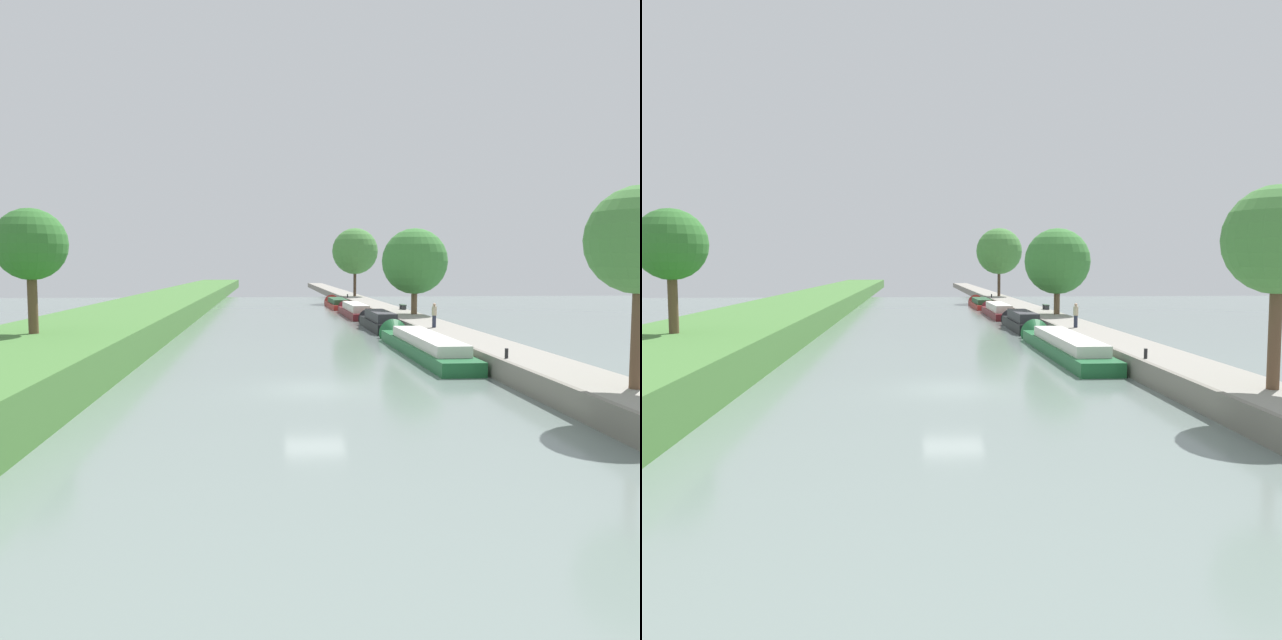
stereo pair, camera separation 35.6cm
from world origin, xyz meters
TOP-DOWN VIEW (x-y plane):
  - ground_plane at (0.00, 0.00)m, footprint 160.00×160.00m
  - right_towpath at (10.06, 0.00)m, footprint 3.09×260.00m
  - stone_quay at (8.39, 0.00)m, footprint 0.25×260.00m
  - narrowboat_green at (7.00, 10.46)m, footprint 2.14×16.56m
  - narrowboat_black at (7.08, 25.11)m, footprint 1.85×10.28m
  - narrowboat_maroon at (6.95, 38.76)m, footprint 1.93×13.26m
  - narrowboat_red at (6.80, 53.11)m, footprint 2.12×12.67m
  - tree_rightbank_midnear at (10.81, 28.29)m, footprint 5.67×5.67m
  - tree_rightbank_midfar at (10.31, 61.79)m, footprint 6.33×6.33m
  - tree_leftbank_downstream at (-13.37, 5.99)m, footprint 3.49×3.49m
  - person_walking at (9.37, 16.25)m, footprint 0.34×0.34m
  - mooring_bollard_near at (8.81, 1.62)m, footprint 0.16×0.16m
  - mooring_bollard_far at (8.81, 58.03)m, footprint 0.16×0.16m
  - park_bench at (11.15, 34.40)m, footprint 0.44×1.50m

SIDE VIEW (x-z plane):
  - ground_plane at x=0.00m, z-range 0.00..0.00m
  - narrowboat_red at x=6.80m, z-range -0.55..1.47m
  - right_towpath at x=10.06m, z-range 0.00..0.95m
  - stone_quay at x=8.39m, z-range 0.00..1.00m
  - narrowboat_green at x=7.00m, z-range -0.49..1.54m
  - narrowboat_maroon at x=6.95m, z-range -0.42..1.53m
  - narrowboat_black at x=7.08m, z-range -0.38..1.62m
  - mooring_bollard_near at x=8.81m, z-range 0.95..1.40m
  - mooring_bollard_far at x=8.81m, z-range 0.95..1.40m
  - park_bench at x=11.15m, z-range 1.06..1.53m
  - person_walking at x=9.37m, z-range 0.99..2.65m
  - tree_rightbank_midnear at x=10.81m, z-range 1.81..9.22m
  - tree_leftbank_downstream at x=-13.37m, z-range 3.07..9.17m
  - tree_rightbank_midfar at x=10.31m, z-range 2.46..11.83m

